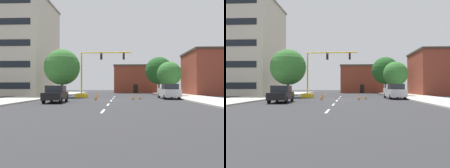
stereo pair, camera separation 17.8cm
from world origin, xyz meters
The scene contains 21 objects.
ground_plane centered at (0.00, 0.00, 0.00)m, with size 160.00×160.00×0.00m, color #2D2D30.
sidewalk_left centered at (-11.65, 8.00, 0.07)m, with size 6.00×56.00×0.14m, color #B2ADA3.
sidewalk_right centered at (11.65, 8.00, 0.07)m, with size 6.00×56.00×0.14m, color #B2ADA3.
lane_stripe_seg_0 centered at (0.00, -14.00, 0.00)m, with size 0.16×2.40×0.01m, color silver.
lane_stripe_seg_1 centered at (0.00, -8.50, 0.00)m, with size 0.16×2.40×0.01m, color silver.
lane_stripe_seg_2 centered at (0.00, -3.00, 0.00)m, with size 0.16×2.40×0.01m, color silver.
lane_stripe_seg_3 centered at (0.00, 2.50, 0.00)m, with size 0.16×2.40×0.01m, color silver.
lane_stripe_seg_4 centered at (0.00, 8.00, 0.00)m, with size 0.16×2.40×0.01m, color silver.
building_tall_left centered at (-18.89, 14.21, 9.10)m, with size 12.49×13.83×18.18m.
building_brick_center centered at (4.66, 32.78, 3.66)m, with size 11.25×10.02×7.31m.
building_row_right centered at (19.60, 16.40, 4.34)m, with size 10.83×11.00×8.66m.
traffic_signal_gantry centered at (-3.81, 4.62, 2.20)m, with size 8.36×1.20×6.83m.
tree_right_far centered at (9.30, 20.46, 5.13)m, with size 5.96×5.96×8.12m.
tree_left_near centered at (-7.80, 4.59, 4.58)m, with size 5.39×5.39×7.28m.
tree_right_mid centered at (9.40, 10.27, 3.85)m, with size 4.21×4.21×5.97m.
pickup_truck_silver centered at (7.48, 1.50, 0.97)m, with size 2.18×5.46×1.99m.
sedan_black_near_left centered at (-5.54, -6.09, 0.89)m, with size 2.19×4.63×1.74m.
traffic_cone_roadside_a centered at (-2.46, 3.23, 0.39)m, with size 0.36×0.36×0.79m.
traffic_cone_roadside_b centered at (3.56, 0.73, 0.31)m, with size 0.36×0.36×0.64m.
traffic_cone_roadside_c centered at (-1.99, -1.38, 0.33)m, with size 0.36×0.36×0.68m.
traffic_cone_roadside_d centered at (2.60, -1.02, 0.32)m, with size 0.36×0.36×0.64m.
Camera 2 is at (1.45, -28.76, 1.61)m, focal length 35.89 mm.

